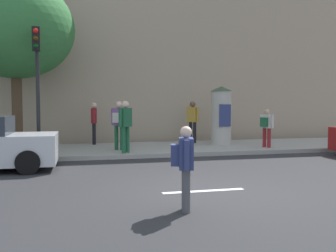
{
  "coord_description": "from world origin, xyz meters",
  "views": [
    {
      "loc": [
        -2.61,
        -7.56,
        1.86
      ],
      "look_at": [
        -0.29,
        2.0,
        1.27
      ],
      "focal_mm": 40.58,
      "sensor_mm": 36.0,
      "label": 1
    }
  ],
  "objects_px": {
    "traffic_light": "(37,70)",
    "poster_column": "(221,115)",
    "pedestrian_near_pole": "(94,120)",
    "pedestrian_in_red_top": "(267,125)",
    "pedestrian_in_light_jacket": "(125,122)",
    "street_tree": "(15,29)",
    "pedestrian_in_dark_shirt": "(119,121)",
    "pedestrian_tallest": "(185,161)",
    "pedestrian_with_backpack": "(193,118)"
  },
  "relations": [
    {
      "from": "street_tree",
      "to": "pedestrian_in_dark_shirt",
      "type": "xyz_separation_m",
      "value": [
        3.64,
        -1.13,
        -3.36
      ]
    },
    {
      "from": "street_tree",
      "to": "pedestrian_with_backpack",
      "type": "height_order",
      "value": "street_tree"
    },
    {
      "from": "poster_column",
      "to": "pedestrian_in_light_jacket",
      "type": "relative_size",
      "value": 1.35
    },
    {
      "from": "pedestrian_in_dark_shirt",
      "to": "pedestrian_in_red_top",
      "type": "relative_size",
      "value": 1.2
    },
    {
      "from": "pedestrian_with_backpack",
      "to": "pedestrian_near_pole",
      "type": "xyz_separation_m",
      "value": [
        -4.18,
        0.42,
        -0.04
      ]
    },
    {
      "from": "pedestrian_in_red_top",
      "to": "pedestrian_in_light_jacket",
      "type": "height_order",
      "value": "pedestrian_in_light_jacket"
    },
    {
      "from": "street_tree",
      "to": "pedestrian_tallest",
      "type": "bearing_deg",
      "value": -66.0
    },
    {
      "from": "traffic_light",
      "to": "poster_column",
      "type": "relative_size",
      "value": 1.7
    },
    {
      "from": "poster_column",
      "to": "pedestrian_in_red_top",
      "type": "relative_size",
      "value": 1.63
    },
    {
      "from": "traffic_light",
      "to": "street_tree",
      "type": "distance_m",
      "value": 2.94
    },
    {
      "from": "pedestrian_tallest",
      "to": "pedestrian_in_red_top",
      "type": "distance_m",
      "value": 8.96
    },
    {
      "from": "pedestrian_tallest",
      "to": "traffic_light",
      "type": "bearing_deg",
      "value": 114.42
    },
    {
      "from": "traffic_light",
      "to": "pedestrian_near_pole",
      "type": "xyz_separation_m",
      "value": [
        1.91,
        3.31,
        -1.76
      ]
    },
    {
      "from": "pedestrian_in_dark_shirt",
      "to": "pedestrian_with_backpack",
      "type": "height_order",
      "value": "pedestrian_with_backpack"
    },
    {
      "from": "pedestrian_in_dark_shirt",
      "to": "pedestrian_in_light_jacket",
      "type": "bearing_deg",
      "value": -81.35
    },
    {
      "from": "traffic_light",
      "to": "pedestrian_in_light_jacket",
      "type": "distance_m",
      "value": 3.32
    },
    {
      "from": "traffic_light",
      "to": "pedestrian_with_backpack",
      "type": "relative_size",
      "value": 2.29
    },
    {
      "from": "poster_column",
      "to": "pedestrian_near_pole",
      "type": "relative_size",
      "value": 1.38
    },
    {
      "from": "traffic_light",
      "to": "pedestrian_near_pole",
      "type": "relative_size",
      "value": 2.35
    },
    {
      "from": "traffic_light",
      "to": "pedestrian_tallest",
      "type": "xyz_separation_m",
      "value": [
        2.99,
        -6.58,
        -2.06
      ]
    },
    {
      "from": "pedestrian_in_red_top",
      "to": "pedestrian_near_pole",
      "type": "height_order",
      "value": "pedestrian_near_pole"
    },
    {
      "from": "street_tree",
      "to": "pedestrian_near_pole",
      "type": "bearing_deg",
      "value": 20.61
    },
    {
      "from": "street_tree",
      "to": "pedestrian_with_backpack",
      "type": "bearing_deg",
      "value": 5.28
    },
    {
      "from": "street_tree",
      "to": "pedestrian_in_dark_shirt",
      "type": "relative_size",
      "value": 3.51
    },
    {
      "from": "traffic_light",
      "to": "pedestrian_in_red_top",
      "type": "distance_m",
      "value": 8.6
    },
    {
      "from": "pedestrian_tallest",
      "to": "pedestrian_in_light_jacket",
      "type": "bearing_deg",
      "value": 91.26
    },
    {
      "from": "pedestrian_near_pole",
      "to": "traffic_light",
      "type": "bearing_deg",
      "value": -119.99
    },
    {
      "from": "poster_column",
      "to": "pedestrian_in_red_top",
      "type": "distance_m",
      "value": 1.97
    },
    {
      "from": "traffic_light",
      "to": "pedestrian_near_pole",
      "type": "height_order",
      "value": "traffic_light"
    },
    {
      "from": "pedestrian_near_pole",
      "to": "pedestrian_in_dark_shirt",
      "type": "bearing_deg",
      "value": -70.14
    },
    {
      "from": "pedestrian_tallest",
      "to": "pedestrian_with_backpack",
      "type": "distance_m",
      "value": 9.97
    },
    {
      "from": "traffic_light",
      "to": "poster_column",
      "type": "xyz_separation_m",
      "value": [
        7.06,
        2.01,
        -1.55
      ]
    },
    {
      "from": "pedestrian_in_dark_shirt",
      "to": "poster_column",
      "type": "bearing_deg",
      "value": 11.64
    },
    {
      "from": "pedestrian_in_light_jacket",
      "to": "traffic_light",
      "type": "bearing_deg",
      "value": -175.36
    },
    {
      "from": "traffic_light",
      "to": "pedestrian_in_light_jacket",
      "type": "bearing_deg",
      "value": 4.64
    },
    {
      "from": "street_tree",
      "to": "pedestrian_tallest",
      "type": "distance_m",
      "value": 10.35
    },
    {
      "from": "pedestrian_in_dark_shirt",
      "to": "pedestrian_near_pole",
      "type": "height_order",
      "value": "pedestrian_in_dark_shirt"
    },
    {
      "from": "street_tree",
      "to": "pedestrian_in_red_top",
      "type": "xyz_separation_m",
      "value": [
        9.31,
        -1.66,
        -3.56
      ]
    },
    {
      "from": "pedestrian_in_light_jacket",
      "to": "pedestrian_in_dark_shirt",
      "type": "bearing_deg",
      "value": 98.65
    },
    {
      "from": "pedestrian_with_backpack",
      "to": "pedestrian_in_light_jacket",
      "type": "relative_size",
      "value": 1.0
    },
    {
      "from": "poster_column",
      "to": "street_tree",
      "type": "distance_m",
      "value": 8.62
    },
    {
      "from": "poster_column",
      "to": "traffic_light",
      "type": "bearing_deg",
      "value": -164.14
    },
    {
      "from": "poster_column",
      "to": "pedestrian_with_backpack",
      "type": "relative_size",
      "value": 1.35
    },
    {
      "from": "pedestrian_tallest",
      "to": "pedestrian_in_dark_shirt",
      "type": "distance_m",
      "value": 7.71
    },
    {
      "from": "street_tree",
      "to": "pedestrian_in_light_jacket",
      "type": "height_order",
      "value": "street_tree"
    },
    {
      "from": "pedestrian_with_backpack",
      "to": "pedestrian_near_pole",
      "type": "distance_m",
      "value": 4.2
    },
    {
      "from": "pedestrian_near_pole",
      "to": "pedestrian_in_red_top",
      "type": "bearing_deg",
      "value": -22.94
    },
    {
      "from": "poster_column",
      "to": "pedestrian_near_pole",
      "type": "xyz_separation_m",
      "value": [
        -5.15,
        1.3,
        -0.21
      ]
    },
    {
      "from": "poster_column",
      "to": "pedestrian_tallest",
      "type": "relative_size",
      "value": 1.64
    },
    {
      "from": "poster_column",
      "to": "street_tree",
      "type": "bearing_deg",
      "value": 178.34
    }
  ]
}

